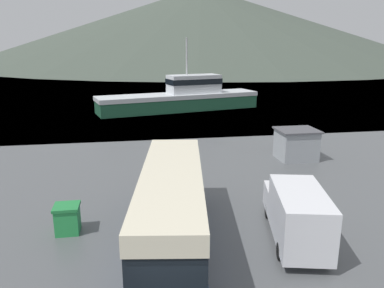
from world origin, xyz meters
name	(u,v)px	position (x,y,z in m)	size (l,w,h in m)	color
water_surface	(132,67)	(0.00, 144.50, 0.00)	(240.00, 240.00, 0.00)	slate
hill_backdrop	(202,25)	(36.49, 187.43, 18.28)	(223.52, 223.52, 36.57)	#424C42
tour_bus	(172,204)	(0.71, 5.67, 1.89)	(4.09, 11.20, 3.37)	#194799
delivery_van	(296,212)	(6.16, 5.10, 1.35)	(3.35, 6.47, 2.56)	silver
fishing_boat	(182,97)	(5.99, 40.61, 1.74)	(22.32, 9.65, 9.46)	#1E5138
storage_bin	(67,219)	(-3.99, 7.51, 0.69)	(1.16, 1.12, 1.36)	green
dock_kiosk	(296,144)	(11.50, 16.81, 1.18)	(3.01, 2.65, 2.34)	#93999E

